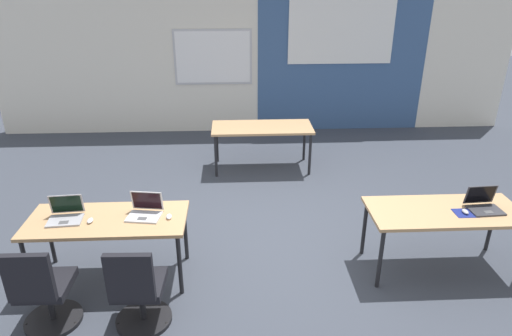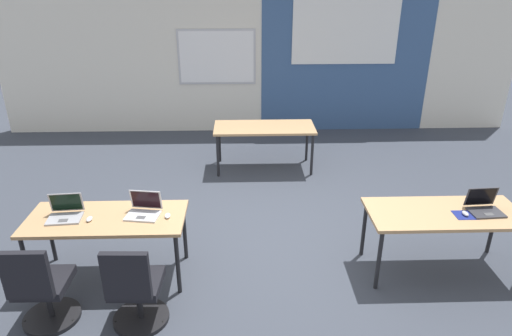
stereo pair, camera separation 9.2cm
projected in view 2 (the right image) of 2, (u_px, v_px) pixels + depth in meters
name	position (u px, v px, depth m)	size (l,w,h in m)	color
ground_plane	(273.00, 241.00, 5.48)	(24.00, 24.00, 0.00)	#383D47
back_wall_assembly	(262.00, 59.00, 8.74)	(10.00, 0.27, 2.80)	silver
desk_near_left	(107.00, 222.00, 4.62)	(1.60, 0.70, 0.72)	tan
desk_near_right	(444.00, 217.00, 4.72)	(1.60, 0.70, 0.72)	tan
desk_far_center	(264.00, 130.00, 7.22)	(1.60, 0.70, 0.72)	tan
laptop_near_left_end	(65.00, 213.00, 4.57)	(0.35, 0.30, 0.23)	#9E9EA3
mouse_near_left_end	(89.00, 219.00, 4.52)	(0.06, 0.10, 0.03)	silver
chair_near_left_end	(42.00, 291.00, 4.06)	(0.52, 0.54, 0.92)	black
laptop_near_left_inner	(144.00, 210.00, 4.62)	(0.37, 0.32, 0.24)	silver
mouse_near_left_inner	(168.00, 216.00, 4.58)	(0.06, 0.10, 0.03)	silver
chair_near_left_inner	(136.00, 292.00, 4.05)	(0.52, 0.55, 0.92)	black
laptop_near_right_end	(484.00, 207.00, 4.68)	(0.35, 0.30, 0.23)	#333338
mousepad_near_right_end	(465.00, 215.00, 4.63)	(0.22, 0.19, 0.00)	navy
mouse_near_right_end	(465.00, 213.00, 4.62)	(0.06, 0.10, 0.03)	#B2B2B7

